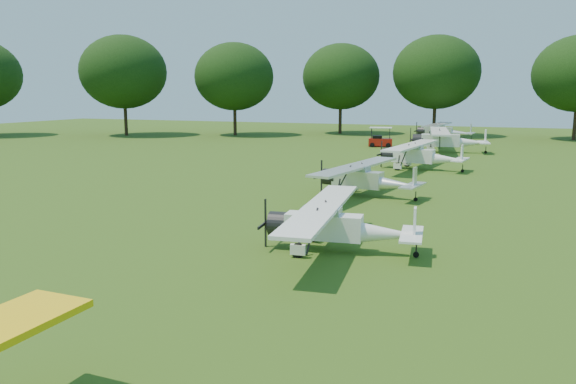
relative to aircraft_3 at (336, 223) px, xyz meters
name	(u,v)px	position (x,y,z in m)	size (l,w,h in m)	color
ground	(295,248)	(-1.53, -0.06, -1.05)	(160.00, 160.00, 0.00)	#2B5014
tree_belt	(401,16)	(2.04, 0.11, 6.98)	(137.36, 130.27, 14.52)	#2F1F12
aircraft_3	(336,223)	(0.00, 0.00, 0.00)	(5.74, 9.13, 1.79)	white
aircraft_4	(365,177)	(-1.65, 11.02, 0.02)	(5.89, 9.33, 1.83)	silver
aircraft_5	(419,154)	(-0.51, 23.05, 0.12)	(6.41, 10.19, 2.00)	white
aircraft_6	(446,138)	(0.05, 36.04, 0.29)	(7.33, 11.63, 2.28)	white
aircraft_7	(442,130)	(-1.80, 49.74, 0.19)	(6.76, 10.77, 2.12)	silver
golf_cart	(380,140)	(-6.99, 39.38, -0.37)	(2.62, 1.90, 2.04)	#A8150C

